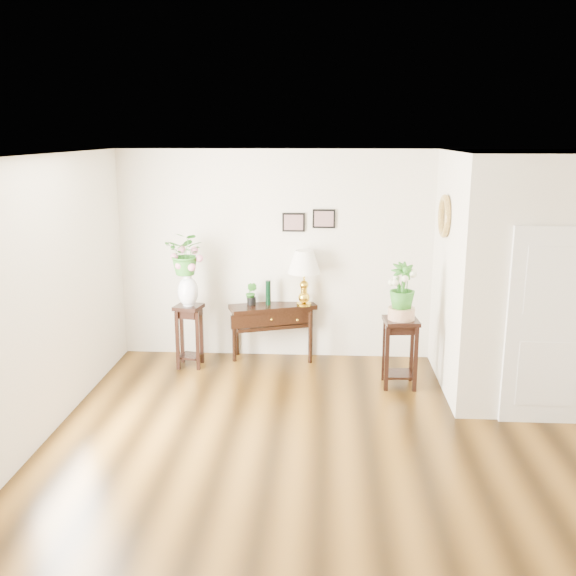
# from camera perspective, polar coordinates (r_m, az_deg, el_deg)

# --- Properties ---
(floor) EXTENTS (6.00, 5.50, 0.02)m
(floor) POSITION_cam_1_polar(r_m,az_deg,el_deg) (6.43, 5.15, -14.24)
(floor) COLOR brown
(floor) RESTS_ON ground
(ceiling) EXTENTS (6.00, 5.50, 0.02)m
(ceiling) POSITION_cam_1_polar(r_m,az_deg,el_deg) (5.69, 5.76, 11.56)
(ceiling) COLOR white
(ceiling) RESTS_ON ground
(wall_back) EXTENTS (6.00, 0.02, 2.80)m
(wall_back) POSITION_cam_1_polar(r_m,az_deg,el_deg) (8.59, 4.84, 2.85)
(wall_back) COLOR silver
(wall_back) RESTS_ON ground
(wall_front) EXTENTS (6.00, 0.02, 2.80)m
(wall_front) POSITION_cam_1_polar(r_m,az_deg,el_deg) (3.35, 7.02, -15.02)
(wall_front) COLOR silver
(wall_front) RESTS_ON ground
(wall_left) EXTENTS (0.02, 5.50, 2.80)m
(wall_left) POSITION_cam_1_polar(r_m,az_deg,el_deg) (6.53, -21.92, -1.57)
(wall_left) COLOR silver
(wall_left) RESTS_ON ground
(partition) EXTENTS (1.80, 1.95, 2.80)m
(partition) POSITION_cam_1_polar(r_m,az_deg,el_deg) (7.97, 20.27, 1.20)
(partition) COLOR silver
(partition) RESTS_ON floor
(door) EXTENTS (0.90, 0.05, 2.10)m
(door) POSITION_cam_1_polar(r_m,az_deg,el_deg) (7.13, 22.29, -3.28)
(door) COLOR white
(door) RESTS_ON floor
(art_print_left) EXTENTS (0.30, 0.02, 0.25)m
(art_print_left) POSITION_cam_1_polar(r_m,az_deg,el_deg) (8.50, 0.50, 5.86)
(art_print_left) COLOR black
(art_print_left) RESTS_ON wall_back
(art_print_right) EXTENTS (0.30, 0.02, 0.25)m
(art_print_right) POSITION_cam_1_polar(r_m,az_deg,el_deg) (8.48, 3.21, 6.17)
(art_print_right) COLOR black
(art_print_right) RESTS_ON wall_back
(wall_ornament) EXTENTS (0.07, 0.51, 0.51)m
(wall_ornament) POSITION_cam_1_polar(r_m,az_deg,el_deg) (7.77, 13.72, 6.22)
(wall_ornament) COLOR tan
(wall_ornament) RESTS_ON partition
(console_table) EXTENTS (1.20, 0.74, 0.76)m
(console_table) POSITION_cam_1_polar(r_m,az_deg,el_deg) (8.69, -1.36, -3.92)
(console_table) COLOR black
(console_table) RESTS_ON floor
(table_lamp) EXTENTS (0.51, 0.51, 0.76)m
(table_lamp) POSITION_cam_1_polar(r_m,az_deg,el_deg) (8.47, 1.44, 0.74)
(table_lamp) COLOR gold
(table_lamp) RESTS_ON console_table
(green_vase) EXTENTS (0.08, 0.08, 0.33)m
(green_vase) POSITION_cam_1_polar(r_m,az_deg,el_deg) (8.54, -1.78, -0.40)
(green_vase) COLOR black
(green_vase) RESTS_ON console_table
(potted_plant) EXTENTS (0.20, 0.18, 0.29)m
(potted_plant) POSITION_cam_1_polar(r_m,az_deg,el_deg) (8.57, -3.27, -0.53)
(potted_plant) COLOR #2C7523
(potted_plant) RESTS_ON console_table
(plant_stand_a) EXTENTS (0.39, 0.39, 0.83)m
(plant_stand_a) POSITION_cam_1_polar(r_m,az_deg,el_deg) (8.50, -8.74, -4.23)
(plant_stand_a) COLOR black
(plant_stand_a) RESTS_ON floor
(porcelain_vase) EXTENTS (0.31, 0.31, 0.45)m
(porcelain_vase) POSITION_cam_1_polar(r_m,az_deg,el_deg) (8.33, -8.89, -0.03)
(porcelain_vase) COLOR white
(porcelain_vase) RESTS_ON plant_stand_a
(lily_arrangement) EXTENTS (0.59, 0.54, 0.56)m
(lily_arrangement) POSITION_cam_1_polar(r_m,az_deg,el_deg) (8.24, -9.01, 3.04)
(lily_arrangement) COLOR #2C7523
(lily_arrangement) RESTS_ON porcelain_vase
(plant_stand_b) EXTENTS (0.43, 0.43, 0.84)m
(plant_stand_b) POSITION_cam_1_polar(r_m,az_deg,el_deg) (7.88, 9.90, -5.68)
(plant_stand_b) COLOR black
(plant_stand_b) RESTS_ON floor
(ceramic_bowl) EXTENTS (0.32, 0.32, 0.14)m
(ceramic_bowl) POSITION_cam_1_polar(r_m,az_deg,el_deg) (7.73, 10.05, -2.17)
(ceramic_bowl) COLOR #C6AE88
(ceramic_bowl) RESTS_ON plant_stand_b
(narcissus) EXTENTS (0.40, 0.40, 0.56)m
(narcissus) POSITION_cam_1_polar(r_m,az_deg,el_deg) (7.65, 10.15, 0.13)
(narcissus) COLOR #2C7523
(narcissus) RESTS_ON ceramic_bowl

